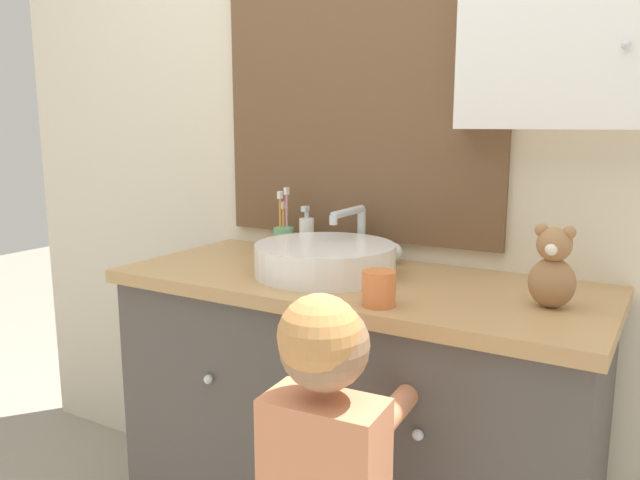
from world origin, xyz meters
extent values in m
cube|color=beige|center=(0.00, 0.63, 1.25)|extent=(3.20, 0.06, 2.50)
cube|color=brown|center=(-0.13, 0.59, 1.36)|extent=(0.89, 0.02, 0.86)
cube|color=#B2C1CC|center=(-0.13, 0.58, 1.36)|extent=(0.83, 0.01, 0.80)
sphere|color=silver|center=(0.57, 0.49, 1.43)|extent=(0.02, 0.02, 0.02)
cube|color=#4C4742|center=(0.00, 0.33, 0.42)|extent=(1.21, 0.49, 0.84)
cube|color=tan|center=(0.00, 0.33, 0.86)|extent=(1.25, 0.53, 0.03)
sphere|color=silver|center=(-0.28, 0.08, 0.63)|extent=(0.02, 0.02, 0.02)
sphere|color=silver|center=(0.28, 0.08, 0.63)|extent=(0.02, 0.02, 0.02)
cylinder|color=white|center=(-0.08, 0.32, 0.92)|extent=(0.37, 0.37, 0.08)
cylinder|color=silver|center=(-0.08, 0.32, 0.95)|extent=(0.30, 0.30, 0.01)
cylinder|color=silver|center=(-0.08, 0.53, 0.95)|extent=(0.02, 0.02, 0.15)
cylinder|color=silver|center=(-0.08, 0.45, 1.03)|extent=(0.02, 0.17, 0.02)
cylinder|color=silver|center=(-0.08, 0.37, 1.01)|extent=(0.02, 0.02, 0.02)
sphere|color=white|center=(0.02, 0.53, 0.91)|extent=(0.05, 0.05, 0.05)
cylinder|color=#66B27F|center=(-0.33, 0.50, 0.91)|extent=(0.06, 0.06, 0.08)
cylinder|color=pink|center=(-0.32, 0.50, 0.98)|extent=(0.01, 0.01, 0.19)
cube|color=white|center=(-0.32, 0.50, 1.07)|extent=(0.01, 0.02, 0.02)
cylinder|color=#E5CC4C|center=(-0.34, 0.51, 0.96)|extent=(0.01, 0.01, 0.14)
cube|color=white|center=(-0.34, 0.51, 1.02)|extent=(0.01, 0.02, 0.02)
cylinder|color=orange|center=(-0.34, 0.49, 0.98)|extent=(0.01, 0.01, 0.18)
cube|color=white|center=(-0.34, 0.49, 1.05)|extent=(0.01, 0.02, 0.02)
cylinder|color=white|center=(-0.25, 0.51, 0.93)|extent=(0.04, 0.04, 0.11)
cylinder|color=silver|center=(-0.25, 0.51, 1.00)|extent=(0.01, 0.01, 0.02)
cube|color=silver|center=(-0.25, 0.50, 1.02)|extent=(0.02, 0.02, 0.02)
sphere|color=#997051|center=(0.19, -0.15, 0.88)|extent=(0.16, 0.16, 0.16)
sphere|color=tan|center=(0.19, -0.17, 0.90)|extent=(0.15, 0.15, 0.15)
cylinder|color=tan|center=(0.25, 0.07, 0.71)|extent=(0.07, 0.30, 0.05)
cylinder|color=pink|center=(0.24, 0.22, 0.75)|extent=(0.01, 0.05, 0.12)
ellipsoid|color=#9E7047|center=(0.48, 0.32, 0.93)|extent=(0.10, 0.08, 0.11)
sphere|color=#9E7047|center=(0.48, 0.32, 1.01)|extent=(0.07, 0.07, 0.07)
sphere|color=#9E7047|center=(0.46, 0.32, 1.04)|extent=(0.03, 0.03, 0.03)
sphere|color=#9E7047|center=(0.51, 0.32, 1.04)|extent=(0.03, 0.03, 0.03)
sphere|color=silver|center=(0.48, 0.28, 1.01)|extent=(0.03, 0.03, 0.03)
cylinder|color=orange|center=(0.16, 0.14, 0.91)|extent=(0.07, 0.07, 0.08)
camera|label=1|loc=(0.71, -1.05, 1.26)|focal=35.00mm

